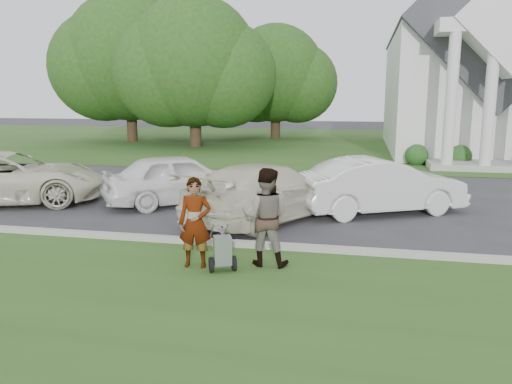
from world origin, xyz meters
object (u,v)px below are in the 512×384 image
(church, at_px, (471,51))
(person_left, at_px, (195,223))
(person_right, at_px, (266,218))
(tree_left, at_px, (194,68))
(car_d, at_px, (380,186))
(car_b, at_px, (180,179))
(striping_cart, at_px, (222,251))
(car_c, at_px, (267,192))
(car_a, at_px, (7,178))
(tree_back, at_px, (276,78))
(tree_far, at_px, (129,63))
(parking_meter_near, at_px, (264,214))

(church, height_order, person_left, church)
(person_right, bearing_deg, church, -109.33)
(tree_left, height_order, car_d, tree_left)
(tree_left, bearing_deg, car_b, -72.70)
(tree_left, bearing_deg, striping_cart, -70.03)
(car_c, xyz_separation_m, car_d, (3.00, 1.45, 0.02))
(church, distance_m, car_b, 22.44)
(car_a, height_order, car_b, car_a)
(tree_back, xyz_separation_m, striping_cart, (4.36, -31.01, -4.33))
(striping_cart, height_order, car_d, car_d)
(person_left, relative_size, car_d, 0.37)
(tree_far, relative_size, person_left, 6.65)
(tree_back, bearing_deg, striping_cart, -82.00)
(car_b, height_order, car_c, car_b)
(tree_far, relative_size, tree_back, 1.21)
(striping_cart, bearing_deg, tree_far, 94.66)
(parking_meter_near, bearing_deg, person_left, -133.14)
(person_left, relative_size, car_c, 0.33)
(striping_cart, bearing_deg, tree_left, 85.72)
(car_c, distance_m, car_d, 3.33)
(church, height_order, car_d, church)
(church, height_order, car_b, church)
(church, xyz_separation_m, person_right, (-7.93, -23.60, -4.98))
(parking_meter_near, relative_size, car_d, 0.28)
(person_left, bearing_deg, car_a, 143.31)
(tree_left, xyz_separation_m, tree_back, (4.00, 8.00, -0.38))
(tree_back, xyz_separation_m, car_a, (-3.83, -26.44, -3.92))
(tree_far, bearing_deg, person_right, -59.36)
(striping_cart, distance_m, car_d, 6.42)
(tree_left, distance_m, tree_far, 6.73)
(tree_back, bearing_deg, church, -27.85)
(car_d, bearing_deg, church, -43.94)
(car_d, bearing_deg, tree_left, 6.20)
(striping_cart, height_order, car_c, car_c)
(car_b, xyz_separation_m, car_c, (3.00, -1.44, -0.02))
(tree_back, xyz_separation_m, person_right, (5.08, -30.47, -3.77))
(church, height_order, tree_left, church)
(church, relative_size, striping_cart, 22.39)
(church, distance_m, tree_back, 14.77)
(tree_far, height_order, car_d, tree_far)
(parking_meter_near, distance_m, car_b, 5.54)
(church, xyz_separation_m, person_left, (-9.23, -24.00, -5.06))
(car_b, bearing_deg, car_d, -127.70)
(person_left, distance_m, car_a, 8.81)
(tree_back, bearing_deg, car_a, -98.23)
(tree_far, xyz_separation_m, car_b, (11.41, -20.38, -4.91))
(tree_left, distance_m, parking_meter_near, 23.82)
(parking_meter_near, bearing_deg, car_a, 159.64)
(tree_back, distance_m, person_left, 31.34)
(parking_meter_near, bearing_deg, tree_back, 99.38)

